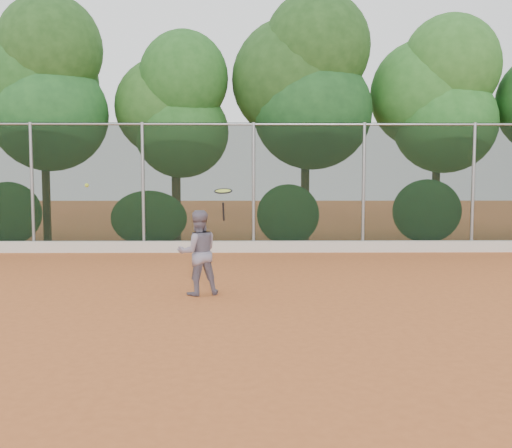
{
  "coord_description": "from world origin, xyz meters",
  "views": [
    {
      "loc": [
        -0.11,
        -8.52,
        2.04
      ],
      "look_at": [
        0.0,
        1.0,
        1.25
      ],
      "focal_mm": 40.0,
      "sensor_mm": 36.0,
      "label": 1
    }
  ],
  "objects": [
    {
      "name": "ground",
      "position": [
        0.0,
        0.0,
        0.0
      ],
      "size": [
        80.0,
        80.0,
        0.0
      ],
      "primitive_type": "plane",
      "color": "#C3622E",
      "rests_on": "ground"
    },
    {
      "name": "concrete_curb",
      "position": [
        0.0,
        6.82,
        0.15
      ],
      "size": [
        24.0,
        0.2,
        0.3
      ],
      "primitive_type": "cube",
      "color": "silver",
      "rests_on": "ground"
    },
    {
      "name": "tennis_player",
      "position": [
        -1.0,
        1.24,
        0.73
      ],
      "size": [
        0.85,
        0.75,
        1.47
      ],
      "primitive_type": "imported",
      "rotation": [
        0.0,
        0.0,
        3.45
      ],
      "color": "slate",
      "rests_on": "ground"
    },
    {
      "name": "chainlink_fence",
      "position": [
        -0.0,
        7.0,
        1.86
      ],
      "size": [
        24.09,
        0.09,
        3.5
      ],
      "color": "black",
      "rests_on": "ground"
    },
    {
      "name": "foliage_backdrop",
      "position": [
        -0.55,
        8.98,
        4.4
      ],
      "size": [
        23.7,
        3.63,
        7.55
      ],
      "color": "#3E2A17",
      "rests_on": "ground"
    },
    {
      "name": "tennis_racket",
      "position": [
        -0.55,
        1.08,
        1.76
      ],
      "size": [
        0.35,
        0.34,
        0.55
      ],
      "color": "black",
      "rests_on": "ground"
    },
    {
      "name": "tennis_ball_in_flight",
      "position": [
        -2.83,
        1.05,
        1.9
      ],
      "size": [
        0.07,
        0.07,
        0.07
      ],
      "color": "#AFCB2E",
      "rests_on": "ground"
    }
  ]
}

